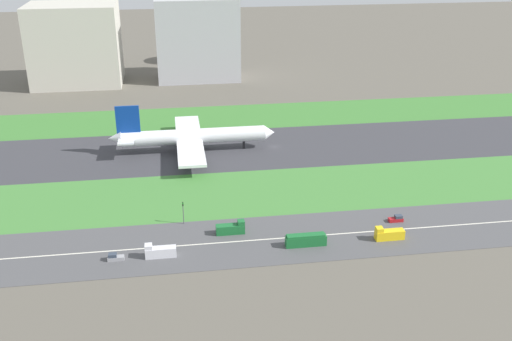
{
  "coord_description": "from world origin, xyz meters",
  "views": [
    {
      "loc": [
        -39.84,
        -219.18,
        85.61
      ],
      "look_at": [
        -12.76,
        -36.5,
        6.0
      ],
      "focal_mm": 41.41,
      "sensor_mm": 36.0,
      "label": 1
    }
  ],
  "objects_px": {
    "terminal_building": "(75,44)",
    "fuel_tank_west": "(185,51)",
    "truck_1": "(231,229)",
    "hangar_building": "(198,39)",
    "car_2": "(115,257)",
    "car_3": "(396,219)",
    "airliner": "(190,137)",
    "truck_2": "(389,234)",
    "bus_0": "(306,240)",
    "truck_0": "(160,252)",
    "traffic_light": "(183,211)"
  },
  "relations": [
    {
      "from": "car_3",
      "to": "fuel_tank_west",
      "type": "xyz_separation_m",
      "value": [
        -55.31,
        227.0,
        5.65
      ]
    },
    {
      "from": "car_2",
      "to": "car_3",
      "type": "bearing_deg",
      "value": -173.16
    },
    {
      "from": "traffic_light",
      "to": "terminal_building",
      "type": "height_order",
      "value": "terminal_building"
    },
    {
      "from": "bus_0",
      "to": "truck_2",
      "type": "distance_m",
      "value": 24.4
    },
    {
      "from": "truck_2",
      "to": "fuel_tank_west",
      "type": "xyz_separation_m",
      "value": [
        -49.12,
        237.0,
        4.9
      ]
    },
    {
      "from": "car_2",
      "to": "terminal_building",
      "type": "bearing_deg",
      "value": -80.39
    },
    {
      "from": "truck_0",
      "to": "hangar_building",
      "type": "bearing_deg",
      "value": -96.52
    },
    {
      "from": "truck_2",
      "to": "fuel_tank_west",
      "type": "relative_size",
      "value": 0.37
    },
    {
      "from": "bus_0",
      "to": "traffic_light",
      "type": "xyz_separation_m",
      "value": [
        -33.64,
        17.99,
        2.47
      ]
    },
    {
      "from": "traffic_light",
      "to": "fuel_tank_west",
      "type": "bearing_deg",
      "value": 87.67
    },
    {
      "from": "car_3",
      "to": "truck_2",
      "type": "height_order",
      "value": "truck_2"
    },
    {
      "from": "bus_0",
      "to": "car_2",
      "type": "height_order",
      "value": "bus_0"
    },
    {
      "from": "bus_0",
      "to": "traffic_light",
      "type": "height_order",
      "value": "traffic_light"
    },
    {
      "from": "truck_1",
      "to": "hangar_building",
      "type": "height_order",
      "value": "hangar_building"
    },
    {
      "from": "traffic_light",
      "to": "hangar_building",
      "type": "relative_size",
      "value": 0.16
    },
    {
      "from": "car_3",
      "to": "traffic_light",
      "type": "bearing_deg",
      "value": 172.91
    },
    {
      "from": "car_3",
      "to": "traffic_light",
      "type": "xyz_separation_m",
      "value": [
        -64.23,
        7.99,
        3.37
      ]
    },
    {
      "from": "car_2",
      "to": "truck_2",
      "type": "bearing_deg",
      "value": 180.0
    },
    {
      "from": "terminal_building",
      "to": "fuel_tank_west",
      "type": "height_order",
      "value": "terminal_building"
    },
    {
      "from": "truck_1",
      "to": "hangar_building",
      "type": "xyz_separation_m",
      "value": [
        1.22,
        182.0,
        20.88
      ]
    },
    {
      "from": "traffic_light",
      "to": "hangar_building",
      "type": "bearing_deg",
      "value": 85.13
    },
    {
      "from": "airliner",
      "to": "hangar_building",
      "type": "distance_m",
      "value": 115.6
    },
    {
      "from": "bus_0",
      "to": "truck_1",
      "type": "xyz_separation_m",
      "value": [
        -20.05,
        10.0,
        -0.15
      ]
    },
    {
      "from": "traffic_light",
      "to": "terminal_building",
      "type": "xyz_separation_m",
      "value": [
        -51.65,
        174.01,
        17.26
      ]
    },
    {
      "from": "airliner",
      "to": "bus_0",
      "type": "bearing_deg",
      "value": -69.69
    },
    {
      "from": "truck_0",
      "to": "truck_2",
      "type": "xyz_separation_m",
      "value": [
        65.16,
        0.0,
        0.0
      ]
    },
    {
      "from": "hangar_building",
      "to": "fuel_tank_west",
      "type": "bearing_deg",
      "value": 97.46
    },
    {
      "from": "airliner",
      "to": "fuel_tank_west",
      "type": "height_order",
      "value": "airliner"
    },
    {
      "from": "car_2",
      "to": "truck_2",
      "type": "xyz_separation_m",
      "value": [
        77.17,
        -0.0,
        0.75
      ]
    },
    {
      "from": "car_2",
      "to": "truck_0",
      "type": "bearing_deg",
      "value": 180.0
    },
    {
      "from": "terminal_building",
      "to": "fuel_tank_west",
      "type": "bearing_deg",
      "value": 36.61
    },
    {
      "from": "traffic_light",
      "to": "car_3",
      "type": "bearing_deg",
      "value": -7.09
    },
    {
      "from": "terminal_building",
      "to": "car_2",
      "type": "bearing_deg",
      "value": -80.39
    },
    {
      "from": "hangar_building",
      "to": "airliner",
      "type": "bearing_deg",
      "value": -95.03
    },
    {
      "from": "truck_0",
      "to": "truck_1",
      "type": "height_order",
      "value": "same"
    },
    {
      "from": "car_2",
      "to": "hangar_building",
      "type": "height_order",
      "value": "hangar_building"
    },
    {
      "from": "bus_0",
      "to": "truck_1",
      "type": "height_order",
      "value": "truck_1"
    },
    {
      "from": "airliner",
      "to": "hangar_building",
      "type": "height_order",
      "value": "hangar_building"
    },
    {
      "from": "car_3",
      "to": "truck_1",
      "type": "height_order",
      "value": "truck_1"
    },
    {
      "from": "car_3",
      "to": "hangar_building",
      "type": "distance_m",
      "value": 189.83
    },
    {
      "from": "fuel_tank_west",
      "to": "truck_2",
      "type": "bearing_deg",
      "value": -78.29
    },
    {
      "from": "car_3",
      "to": "traffic_light",
      "type": "distance_m",
      "value": 64.82
    },
    {
      "from": "airliner",
      "to": "car_2",
      "type": "bearing_deg",
      "value": -107.04
    },
    {
      "from": "airliner",
      "to": "car_2",
      "type": "distance_m",
      "value": 81.75
    },
    {
      "from": "bus_0",
      "to": "car_2",
      "type": "bearing_deg",
      "value": 0.0
    },
    {
      "from": "truck_1",
      "to": "hangar_building",
      "type": "distance_m",
      "value": 183.2
    },
    {
      "from": "bus_0",
      "to": "car_3",
      "type": "xyz_separation_m",
      "value": [
        30.59,
        10.0,
        -0.9
      ]
    },
    {
      "from": "bus_0",
      "to": "truck_1",
      "type": "distance_m",
      "value": 22.41
    },
    {
      "from": "airliner",
      "to": "terminal_building",
      "type": "height_order",
      "value": "terminal_building"
    },
    {
      "from": "truck_2",
      "to": "hangar_building",
      "type": "relative_size",
      "value": 0.18
    }
  ]
}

